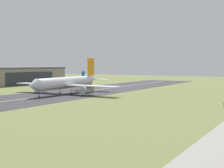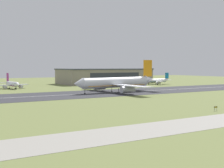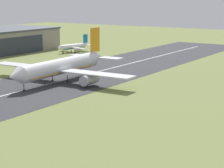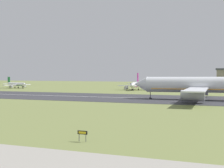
{
  "view_description": "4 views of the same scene",
  "coord_description": "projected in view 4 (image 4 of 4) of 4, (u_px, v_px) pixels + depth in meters",
  "views": [
    {
      "loc": [
        -87.5,
        23.37,
        14.67
      ],
      "look_at": [
        9.44,
        81.17,
        7.63
      ],
      "focal_mm": 50.0,
      "sensor_mm": 36.0,
      "label": 1
    },
    {
      "loc": [
        -57.36,
        -23.5,
        14.53
      ],
      "look_at": [
        10.41,
        87.77,
        7.11
      ],
      "focal_mm": 50.0,
      "sensor_mm": 36.0,
      "label": 2
    },
    {
      "loc": [
        -86.96,
        21.95,
        30.97
      ],
      "look_at": [
        3.69,
        80.68,
        8.95
      ],
      "focal_mm": 70.0,
      "sensor_mm": 36.0,
      "label": 3
    },
    {
      "loc": [
        42.62,
        5.33,
        9.59
      ],
      "look_at": [
        13.78,
        83.24,
        6.85
      ],
      "focal_mm": 50.0,
      "sensor_mm": 36.0,
      "label": 4
    }
  ],
  "objects": [
    {
      "name": "runway_centreline",
      "position": [
        114.0,
        97.0,
        125.64
      ],
      "size": [
        332.38,
        0.7,
        0.01
      ],
      "primitive_type": "cube",
      "color": "silver",
      "rests_on": "runway_strip"
    },
    {
      "name": "airplane_parked_east",
      "position": [
        135.0,
        85.0,
        182.85
      ],
      "size": [
        20.46,
        22.45,
        10.04
      ],
      "color": "silver",
      "rests_on": "ground_plane"
    },
    {
      "name": "airplane_parked_centre",
      "position": [
        16.0,
        84.0,
        207.66
      ],
      "size": [
        20.67,
        20.61,
        7.44
      ],
      "color": "white",
      "rests_on": "ground_plane"
    },
    {
      "name": "runway_sign",
      "position": [
        82.0,
        134.0,
        43.81
      ],
      "size": [
        1.49,
        0.13,
        1.57
      ],
      "color": "#4C4C51",
      "rests_on": "ground_plane"
    },
    {
      "name": "ground_plane",
      "position": [
        18.0,
        118.0,
        67.88
      ],
      "size": [
        609.31,
        609.31,
        0.0
      ],
      "primitive_type": "plane",
      "color": "olive"
    },
    {
      "name": "airplane_landing",
      "position": [
        203.0,
        85.0,
        113.14
      ],
      "size": [
        52.89,
        60.75,
        18.25
      ],
      "color": "silver",
      "rests_on": "ground_plane"
    },
    {
      "name": "runway_strip",
      "position": [
        114.0,
        97.0,
        125.64
      ],
      "size": [
        369.31,
        42.02,
        0.06
      ],
      "primitive_type": "cube",
      "color": "#333338",
      "rests_on": "ground_plane"
    }
  ]
}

